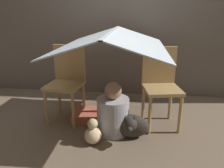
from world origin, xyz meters
TOP-DOWN VIEW (x-y plane):
  - ground_plane at (0.00, 0.00)m, footprint 8.80×8.80m
  - wall_back at (0.00, 1.21)m, footprint 7.00×0.05m
  - chair_left at (-0.55, 0.25)m, footprint 0.43×0.43m
  - chair_right at (0.55, 0.25)m, footprint 0.46×0.46m
  - sheet_canopy at (0.00, 0.18)m, footprint 1.13×1.47m
  - person_front at (0.04, -0.03)m, footprint 0.35×0.35m
  - dog at (0.22, -0.13)m, footprint 0.40×0.35m
  - floor_cushion at (-0.27, 0.25)m, footprint 0.44×0.35m
  - plush_toy at (-0.14, -0.26)m, footprint 0.17×0.17m

SIDE VIEW (x-z plane):
  - ground_plane at x=0.00m, z-range 0.00..0.00m
  - floor_cushion at x=-0.27m, z-range 0.00..0.10m
  - plush_toy at x=-0.14m, z-range -0.03..0.25m
  - dog at x=0.22m, z-range -0.02..0.31m
  - person_front at x=0.04m, z-range -0.06..0.53m
  - chair_left at x=-0.55m, z-range 0.05..0.96m
  - chair_right at x=0.55m, z-range 0.05..0.96m
  - sheet_canopy at x=0.00m, z-range 0.90..1.09m
  - wall_back at x=0.00m, z-range 0.00..2.50m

